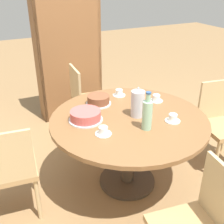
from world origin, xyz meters
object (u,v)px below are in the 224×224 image
chair_b (8,169)px  cup_c (173,118)px  bookshelf (69,60)px  coffee_pot (138,103)px  cup_d (156,99)px  chair_a (87,98)px  chair_d (221,121)px  water_bottle (147,114)px  cake_second (98,100)px  cup_a (103,131)px  cup_b (119,93)px  cake_main (86,116)px

chair_b → cup_c: chair_b is taller
bookshelf → coffee_pot: size_ratio=5.99×
chair_b → cup_d: chair_b is taller
chair_a → coffee_pot: bearing=-172.1°
coffee_pot → cup_d: bearing=29.7°
chair_d → water_bottle: water_bottle is taller
chair_a → cake_second: chair_a is taller
chair_b → cup_a: bearing=170.1°
coffee_pot → water_bottle: size_ratio=0.84×
coffee_pot → cup_b: coffee_pot is taller
cake_main → cup_d: (0.76, 0.06, -0.02)m
bookshelf → chair_b: bearing=56.7°
chair_a → chair_d: bearing=-134.2°
bookshelf → cake_main: size_ratio=5.57×
cup_c → water_bottle: bearing=-178.3°
coffee_pot → cake_main: 0.46m
chair_a → cup_c: 1.30m
cup_a → cup_d: (0.72, 0.34, 0.00)m
cake_main → coffee_pot: bearing=-15.3°
cup_c → cup_d: 0.41m
cake_second → bookshelf: bearing=83.9°
chair_a → cake_main: bearing=162.2°
chair_b → water_bottle: water_bottle is taller
water_bottle → cup_c: size_ratio=2.47×
chair_d → cup_a: (-1.33, -0.05, 0.26)m
chair_a → bookshelf: bearing=4.5°
chair_b → cup_d: size_ratio=6.72×
chair_a → cake_second: (-0.14, -0.66, 0.28)m
water_bottle → cup_d: (0.37, 0.41, -0.10)m
cup_b → coffee_pot: bearing=-97.5°
cake_main → chair_b: bearing=-174.9°
chair_b → bookshelf: size_ratio=0.54×
bookshelf → cup_a: (-0.32, -1.79, -0.05)m
chair_b → chair_d: 2.05m
chair_a → bookshelf: 0.68m
cake_second → cup_b: size_ratio=1.85×
cup_d → cup_c: bearing=-105.0°
chair_d → cake_main: (-1.38, 0.22, 0.28)m
cake_main → cup_c: size_ratio=2.24×
bookshelf → cup_d: bookshelf is taller
chair_b → cake_main: bearing=-168.3°
cup_b → cup_d: (0.26, -0.28, 0.00)m
coffee_pot → cup_c: coffee_pot is taller
cake_second → cake_main: bearing=-132.5°
chair_b → bookshelf: bookshelf is taller
chair_a → chair_d: size_ratio=1.00×
coffee_pot → water_bottle: bearing=-102.4°
water_bottle → cup_a: bearing=168.0°
cup_c → cake_second: bearing=125.8°
chair_d → cup_c: size_ratio=6.72×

